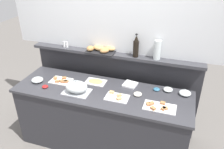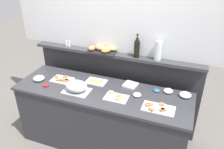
{
  "view_description": "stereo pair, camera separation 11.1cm",
  "coord_description": "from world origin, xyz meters",
  "px_view_note": "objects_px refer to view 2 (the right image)",
  "views": [
    {
      "loc": [
        0.91,
        -2.32,
        2.5
      ],
      "look_at": [
        0.1,
        0.1,
        1.11
      ],
      "focal_mm": 36.9,
      "sensor_mm": 36.0,
      "label": 1
    },
    {
      "loc": [
        1.01,
        -2.28,
        2.5
      ],
      "look_at": [
        0.1,
        0.1,
        1.11
      ],
      "focal_mm": 36.9,
      "sensor_mm": 36.0,
      "label": 2
    }
  ],
  "objects_px": {
    "pepper_shaker": "(69,44)",
    "condiment_bowl_cream": "(157,90)",
    "glass_bowl_large": "(168,91)",
    "sandwich_platter_side": "(62,79)",
    "sandwich_platter_front": "(158,108)",
    "cold_cuts_platter": "(96,81)",
    "bread_basket": "(102,49)",
    "glass_bowl_medium": "(39,78)",
    "wine_bottle_dark": "(137,47)",
    "serving_cloche": "(76,86)",
    "sandwich_platter_rear": "(116,97)",
    "condiment_bowl_teal": "(46,85)",
    "water_carafe": "(158,51)",
    "napkin_stack": "(130,85)",
    "salt_shaker": "(67,43)",
    "glass_bowl_small": "(185,95)",
    "condiment_bowl_red": "(137,95)"
  },
  "relations": [
    {
      "from": "cold_cuts_platter",
      "to": "wine_bottle_dark",
      "type": "bearing_deg",
      "value": 29.83
    },
    {
      "from": "sandwich_platter_rear",
      "to": "wine_bottle_dark",
      "type": "height_order",
      "value": "wine_bottle_dark"
    },
    {
      "from": "condiment_bowl_teal",
      "to": "condiment_bowl_cream",
      "type": "xyz_separation_m",
      "value": [
        1.4,
        0.39,
        0.0
      ]
    },
    {
      "from": "condiment_bowl_teal",
      "to": "wine_bottle_dark",
      "type": "relative_size",
      "value": 0.26
    },
    {
      "from": "bread_basket",
      "to": "glass_bowl_large",
      "type": "bearing_deg",
      "value": -11.33
    },
    {
      "from": "condiment_bowl_red",
      "to": "wine_bottle_dark",
      "type": "height_order",
      "value": "wine_bottle_dark"
    },
    {
      "from": "serving_cloche",
      "to": "condiment_bowl_red",
      "type": "height_order",
      "value": "serving_cloche"
    },
    {
      "from": "sandwich_platter_front",
      "to": "cold_cuts_platter",
      "type": "xyz_separation_m",
      "value": [
        -0.9,
        0.3,
        -0.0
      ]
    },
    {
      "from": "condiment_bowl_cream",
      "to": "water_carafe",
      "type": "relative_size",
      "value": 0.33
    },
    {
      "from": "napkin_stack",
      "to": "water_carafe",
      "type": "height_order",
      "value": "water_carafe"
    },
    {
      "from": "wine_bottle_dark",
      "to": "salt_shaker",
      "type": "distance_m",
      "value": 1.07
    },
    {
      "from": "salt_shaker",
      "to": "water_carafe",
      "type": "relative_size",
      "value": 0.34
    },
    {
      "from": "serving_cloche",
      "to": "napkin_stack",
      "type": "height_order",
      "value": "serving_cloche"
    },
    {
      "from": "condiment_bowl_red",
      "to": "wine_bottle_dark",
      "type": "bearing_deg",
      "value": 108.99
    },
    {
      "from": "sandwich_platter_side",
      "to": "sandwich_platter_rear",
      "type": "distance_m",
      "value": 0.85
    },
    {
      "from": "sandwich_platter_rear",
      "to": "bread_basket",
      "type": "relative_size",
      "value": 0.71
    },
    {
      "from": "serving_cloche",
      "to": "condiment_bowl_cream",
      "type": "relative_size",
      "value": 4.01
    },
    {
      "from": "sandwich_platter_side",
      "to": "wine_bottle_dark",
      "type": "xyz_separation_m",
      "value": [
        0.93,
        0.4,
        0.46
      ]
    },
    {
      "from": "water_carafe",
      "to": "glass_bowl_small",
      "type": "bearing_deg",
      "value": -28.63
    },
    {
      "from": "pepper_shaker",
      "to": "condiment_bowl_cream",
      "type": "bearing_deg",
      "value": -9.47
    },
    {
      "from": "sandwich_platter_front",
      "to": "salt_shaker",
      "type": "distance_m",
      "value": 1.65
    },
    {
      "from": "cold_cuts_platter",
      "to": "glass_bowl_large",
      "type": "distance_m",
      "value": 0.96
    },
    {
      "from": "cold_cuts_platter",
      "to": "glass_bowl_small",
      "type": "xyz_separation_m",
      "value": [
        1.17,
        0.06,
        0.02
      ]
    },
    {
      "from": "serving_cloche",
      "to": "glass_bowl_medium",
      "type": "relative_size",
      "value": 2.17
    },
    {
      "from": "sandwich_platter_front",
      "to": "bread_basket",
      "type": "relative_size",
      "value": 0.92
    },
    {
      "from": "water_carafe",
      "to": "glass_bowl_large",
      "type": "bearing_deg",
      "value": -44.44
    },
    {
      "from": "glass_bowl_large",
      "to": "bread_basket",
      "type": "height_order",
      "value": "bread_basket"
    },
    {
      "from": "sandwich_platter_rear",
      "to": "pepper_shaker",
      "type": "bearing_deg",
      "value": 149.62
    },
    {
      "from": "sandwich_platter_side",
      "to": "napkin_stack",
      "type": "bearing_deg",
      "value": 12.15
    },
    {
      "from": "glass_bowl_medium",
      "to": "water_carafe",
      "type": "xyz_separation_m",
      "value": [
        1.51,
        0.53,
        0.43
      ]
    },
    {
      "from": "pepper_shaker",
      "to": "water_carafe",
      "type": "height_order",
      "value": "water_carafe"
    },
    {
      "from": "sandwich_platter_rear",
      "to": "condiment_bowl_teal",
      "type": "distance_m",
      "value": 0.97
    },
    {
      "from": "glass_bowl_medium",
      "to": "pepper_shaker",
      "type": "distance_m",
      "value": 0.66
    },
    {
      "from": "sandwich_platter_front",
      "to": "water_carafe",
      "type": "relative_size",
      "value": 1.44
    },
    {
      "from": "napkin_stack",
      "to": "wine_bottle_dark",
      "type": "bearing_deg",
      "value": 87.21
    },
    {
      "from": "sandwich_platter_rear",
      "to": "wine_bottle_dark",
      "type": "distance_m",
      "value": 0.72
    },
    {
      "from": "sandwich_platter_front",
      "to": "sandwich_platter_rear",
      "type": "height_order",
      "value": "same"
    },
    {
      "from": "glass_bowl_small",
      "to": "salt_shaker",
      "type": "xyz_separation_m",
      "value": [
        -1.76,
        0.23,
        0.35
      ]
    },
    {
      "from": "salt_shaker",
      "to": "pepper_shaker",
      "type": "height_order",
      "value": "same"
    },
    {
      "from": "sandwich_platter_front",
      "to": "bread_basket",
      "type": "bearing_deg",
      "value": 147.69
    },
    {
      "from": "serving_cloche",
      "to": "condiment_bowl_teal",
      "type": "bearing_deg",
      "value": -176.55
    },
    {
      "from": "glass_bowl_large",
      "to": "bread_basket",
      "type": "distance_m",
      "value": 1.06
    },
    {
      "from": "sandwich_platter_rear",
      "to": "water_carafe",
      "type": "relative_size",
      "value": 1.12
    },
    {
      "from": "condiment_bowl_cream",
      "to": "wine_bottle_dark",
      "type": "relative_size",
      "value": 0.27
    },
    {
      "from": "glass_bowl_medium",
      "to": "wine_bottle_dark",
      "type": "bearing_deg",
      "value": 22.51
    },
    {
      "from": "sandwich_platter_front",
      "to": "glass_bowl_medium",
      "type": "relative_size",
      "value": 2.35
    },
    {
      "from": "glass_bowl_small",
      "to": "wine_bottle_dark",
      "type": "bearing_deg",
      "value": 162.93
    },
    {
      "from": "serving_cloche",
      "to": "wine_bottle_dark",
      "type": "distance_m",
      "value": 0.93
    },
    {
      "from": "pepper_shaker",
      "to": "bread_basket",
      "type": "distance_m",
      "value": 0.53
    },
    {
      "from": "glass_bowl_large",
      "to": "sandwich_platter_side",
      "type": "bearing_deg",
      "value": -171.65
    }
  ]
}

